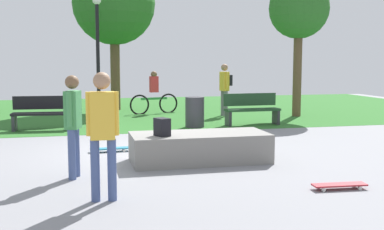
{
  "coord_description": "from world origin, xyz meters",
  "views": [
    {
      "loc": [
        -1.13,
        -9.84,
        1.88
      ],
      "look_at": [
        1.02,
        -0.72,
        0.8
      ],
      "focal_mm": 44.98,
      "sensor_mm": 36.0,
      "label": 1
    }
  ],
  "objects_px": {
    "tree_young_birch": "(114,4)",
    "trash_bin": "(195,112)",
    "cyclist_on_bicycle": "(154,96)",
    "skateboard_spare": "(110,149)",
    "backpack_on_ledge": "(162,127)",
    "lamp_post": "(98,43)",
    "skater_performing_trick": "(103,126)",
    "skater_watching": "(73,119)",
    "skateboard_by_ledge": "(339,185)",
    "pedestrian_with_backpack": "(225,85)",
    "tree_leaning_ash": "(299,10)",
    "concrete_ledge": "(200,147)",
    "park_bench_near_lamppost": "(252,108)",
    "park_bench_far_left": "(43,112)"
  },
  "relations": [
    {
      "from": "skater_performing_trick",
      "to": "backpack_on_ledge",
      "type": "bearing_deg",
      "value": 60.23
    },
    {
      "from": "park_bench_near_lamppost",
      "to": "tree_young_birch",
      "type": "relative_size",
      "value": 0.29
    },
    {
      "from": "park_bench_near_lamppost",
      "to": "tree_leaning_ash",
      "type": "height_order",
      "value": "tree_leaning_ash"
    },
    {
      "from": "park_bench_far_left",
      "to": "backpack_on_ledge",
      "type": "bearing_deg",
      "value": -64.77
    },
    {
      "from": "skateboard_spare",
      "to": "cyclist_on_bicycle",
      "type": "height_order",
      "value": "cyclist_on_bicycle"
    },
    {
      "from": "skateboard_spare",
      "to": "lamp_post",
      "type": "xyz_separation_m",
      "value": [
        0.05,
        6.37,
        2.35
      ]
    },
    {
      "from": "tree_leaning_ash",
      "to": "pedestrian_with_backpack",
      "type": "xyz_separation_m",
      "value": [
        -2.32,
        0.61,
        -2.44
      ]
    },
    {
      "from": "skater_watching",
      "to": "skateboard_by_ledge",
      "type": "height_order",
      "value": "skater_watching"
    },
    {
      "from": "skateboard_by_ledge",
      "to": "cyclist_on_bicycle",
      "type": "relative_size",
      "value": 0.46
    },
    {
      "from": "skater_performing_trick",
      "to": "pedestrian_with_backpack",
      "type": "height_order",
      "value": "pedestrian_with_backpack"
    },
    {
      "from": "cyclist_on_bicycle",
      "to": "skater_watching",
      "type": "bearing_deg",
      "value": -106.65
    },
    {
      "from": "tree_young_birch",
      "to": "trash_bin",
      "type": "relative_size",
      "value": 6.44
    },
    {
      "from": "skater_watching",
      "to": "park_bench_near_lamppost",
      "type": "distance_m",
      "value": 7.29
    },
    {
      "from": "backpack_on_ledge",
      "to": "lamp_post",
      "type": "xyz_separation_m",
      "value": [
        -0.78,
        7.88,
        1.72
      ]
    },
    {
      "from": "skater_performing_trick",
      "to": "lamp_post",
      "type": "relative_size",
      "value": 0.44
    },
    {
      "from": "skateboard_by_ledge",
      "to": "tree_leaning_ash",
      "type": "height_order",
      "value": "tree_leaning_ash"
    },
    {
      "from": "backpack_on_ledge",
      "to": "pedestrian_with_backpack",
      "type": "relative_size",
      "value": 0.18
    },
    {
      "from": "skateboard_by_ledge",
      "to": "cyclist_on_bicycle",
      "type": "bearing_deg",
      "value": 96.02
    },
    {
      "from": "skateboard_by_ledge",
      "to": "tree_leaning_ash",
      "type": "bearing_deg",
      "value": 68.37
    },
    {
      "from": "tree_leaning_ash",
      "to": "park_bench_near_lamppost",
      "type": "bearing_deg",
      "value": -142.58
    },
    {
      "from": "tree_young_birch",
      "to": "trash_bin",
      "type": "bearing_deg",
      "value": -71.21
    },
    {
      "from": "skater_watching",
      "to": "tree_leaning_ash",
      "type": "height_order",
      "value": "tree_leaning_ash"
    },
    {
      "from": "skateboard_by_ledge",
      "to": "pedestrian_with_backpack",
      "type": "bearing_deg",
      "value": 83.24
    },
    {
      "from": "skateboard_spare",
      "to": "lamp_post",
      "type": "bearing_deg",
      "value": 89.57
    },
    {
      "from": "skater_performing_trick",
      "to": "park_bench_near_lamppost",
      "type": "height_order",
      "value": "skater_performing_trick"
    },
    {
      "from": "skateboard_by_ledge",
      "to": "park_bench_near_lamppost",
      "type": "height_order",
      "value": "park_bench_near_lamppost"
    },
    {
      "from": "backpack_on_ledge",
      "to": "skater_performing_trick",
      "type": "relative_size",
      "value": 0.19
    },
    {
      "from": "lamp_post",
      "to": "skater_watching",
      "type": "bearing_deg",
      "value": -95.01
    },
    {
      "from": "backpack_on_ledge",
      "to": "cyclist_on_bicycle",
      "type": "relative_size",
      "value": 0.18
    },
    {
      "from": "skateboard_by_ledge",
      "to": "concrete_ledge",
      "type": "bearing_deg",
      "value": 123.0
    },
    {
      "from": "backpack_on_ledge",
      "to": "park_bench_far_left",
      "type": "height_order",
      "value": "park_bench_far_left"
    },
    {
      "from": "skater_watching",
      "to": "park_bench_near_lamppost",
      "type": "xyz_separation_m",
      "value": [
        4.97,
        5.32,
        -0.47
      ]
    },
    {
      "from": "park_bench_far_left",
      "to": "cyclist_on_bicycle",
      "type": "bearing_deg",
      "value": 43.04
    },
    {
      "from": "backpack_on_ledge",
      "to": "pedestrian_with_backpack",
      "type": "xyz_separation_m",
      "value": [
        3.34,
        7.04,
        0.36
      ]
    },
    {
      "from": "park_bench_near_lamppost",
      "to": "skater_performing_trick",
      "type": "bearing_deg",
      "value": -124.25
    },
    {
      "from": "skater_watching",
      "to": "skateboard_spare",
      "type": "xyz_separation_m",
      "value": [
        0.69,
        2.09,
        -0.89
      ]
    },
    {
      "from": "backpack_on_ledge",
      "to": "skater_watching",
      "type": "xyz_separation_m",
      "value": [
        -1.53,
        -0.59,
        0.26
      ]
    },
    {
      "from": "cyclist_on_bicycle",
      "to": "tree_leaning_ash",
      "type": "bearing_deg",
      "value": -22.69
    },
    {
      "from": "pedestrian_with_backpack",
      "to": "trash_bin",
      "type": "bearing_deg",
      "value": -124.04
    },
    {
      "from": "trash_bin",
      "to": "park_bench_far_left",
      "type": "bearing_deg",
      "value": 174.44
    },
    {
      "from": "concrete_ledge",
      "to": "skateboard_spare",
      "type": "relative_size",
      "value": 3.12
    },
    {
      "from": "park_bench_far_left",
      "to": "pedestrian_with_backpack",
      "type": "bearing_deg",
      "value": 19.28
    },
    {
      "from": "pedestrian_with_backpack",
      "to": "skateboard_by_ledge",
      "type": "bearing_deg",
      "value": -96.76
    },
    {
      "from": "park_bench_near_lamppost",
      "to": "lamp_post",
      "type": "xyz_separation_m",
      "value": [
        -4.22,
        3.14,
        1.93
      ]
    },
    {
      "from": "concrete_ledge",
      "to": "skater_performing_trick",
      "type": "relative_size",
      "value": 1.46
    },
    {
      "from": "skateboard_by_ledge",
      "to": "skater_performing_trick",
      "type": "bearing_deg",
      "value": 176.6
    },
    {
      "from": "tree_young_birch",
      "to": "cyclist_on_bicycle",
      "type": "distance_m",
      "value": 3.86
    },
    {
      "from": "park_bench_near_lamppost",
      "to": "pedestrian_with_backpack",
      "type": "relative_size",
      "value": 0.92
    },
    {
      "from": "skater_performing_trick",
      "to": "skateboard_by_ledge",
      "type": "height_order",
      "value": "skater_performing_trick"
    },
    {
      "from": "park_bench_far_left",
      "to": "skater_watching",
      "type": "bearing_deg",
      "value": -81.41
    }
  ]
}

